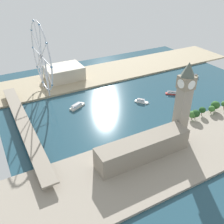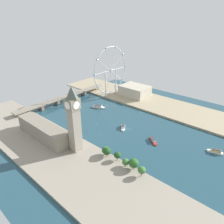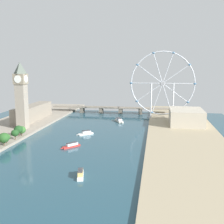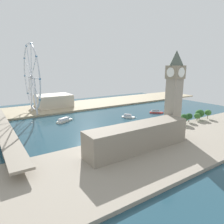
% 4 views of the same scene
% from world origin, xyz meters
% --- Properties ---
extents(ground_plane, '(405.29, 405.29, 0.00)m').
position_xyz_m(ground_plane, '(0.00, 0.00, 0.00)').
color(ground_plane, '#234756').
extents(riverbank_left, '(90.00, 520.00, 3.00)m').
position_xyz_m(riverbank_left, '(-117.65, 0.00, 1.50)').
color(riverbank_left, gray).
rests_on(riverbank_left, ground_plane).
extents(riverbank_right, '(90.00, 520.00, 3.00)m').
position_xyz_m(riverbank_right, '(117.65, 0.00, 1.50)').
color(riverbank_right, tan).
rests_on(riverbank_right, ground_plane).
extents(clock_tower, '(15.79, 15.79, 88.72)m').
position_xyz_m(clock_tower, '(-95.28, 18.31, 49.32)').
color(clock_tower, gray).
rests_on(clock_tower, riverbank_left).
extents(parliament_block, '(22.00, 102.26, 23.00)m').
position_xyz_m(parliament_block, '(-108.05, 77.44, 14.50)').
color(parliament_block, gray).
rests_on(parliament_block, riverbank_left).
extents(tree_row_embankment, '(14.85, 66.14, 13.70)m').
position_xyz_m(tree_row_embankment, '(-78.10, -44.96, 10.88)').
color(tree_row_embankment, '#513823').
rests_on(tree_row_embankment, riverbank_left).
extents(ferris_wheel, '(104.19, 3.20, 106.88)m').
position_xyz_m(ferris_wheel, '(91.54, 121.80, 58.38)').
color(ferris_wheel, silver).
rests_on(ferris_wheel, riverbank_right).
extents(riverside_hall, '(46.62, 60.75, 21.92)m').
position_xyz_m(riverside_hall, '(125.64, 79.61, 13.96)').
color(riverside_hall, '#BCB29E').
rests_on(riverside_hall, riverbank_right).
extents(river_bridge, '(217.29, 15.60, 11.69)m').
position_xyz_m(river_bridge, '(0.00, 174.21, 8.79)').
color(river_bridge, gray).
rests_on(river_bridge, ground_plane).
extents(tour_boat_0, '(20.10, 17.26, 5.46)m').
position_xyz_m(tour_boat_0, '(-5.49, 8.97, 2.17)').
color(tour_boat_0, white).
rests_on(tour_boat_0, ground_plane).
extents(tour_boat_1, '(18.16, 21.10, 5.21)m').
position_xyz_m(tour_boat_1, '(-7.03, -48.09, 2.13)').
color(tour_boat_1, '#B22D28').
rests_on(tour_boat_1, ground_plane).
extents(tour_boat_2, '(9.18, 22.59, 6.04)m').
position_xyz_m(tour_boat_2, '(24.39, -124.46, 2.43)').
color(tour_boat_2, white).
rests_on(tour_boat_2, ground_plane).
extents(tour_boat_3, '(16.99, 27.92, 5.82)m').
position_xyz_m(tour_boat_3, '(25.69, 96.79, 2.42)').
color(tour_boat_3, beige).
rests_on(tour_boat_3, ground_plane).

